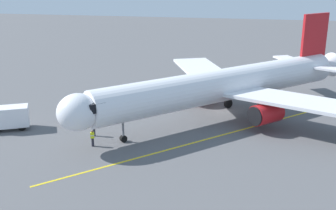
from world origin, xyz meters
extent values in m
plane|color=#565659|center=(0.00, 0.00, 0.00)|extent=(220.00, 220.00, 0.00)
cube|color=yellow|center=(-0.22, 8.27, 0.01)|extent=(28.37, 28.54, 0.01)
cylinder|color=white|center=(-0.22, 2.27, 4.10)|extent=(26.66, 26.80, 3.80)
ellipsoid|color=white|center=(12.61, 15.18, 4.10)|extent=(5.38, 5.38, 3.61)
cone|color=white|center=(-13.26, -10.85, 4.10)|extent=(4.54, 4.54, 3.42)
cube|color=black|center=(11.62, 14.19, 4.65)|extent=(3.42, 3.41, 0.90)
cube|color=white|center=(-8.89, 5.64, 3.50)|extent=(17.73, 11.41, 0.36)
cylinder|color=red|center=(-5.04, 5.65, 2.00)|extent=(4.03, 4.03, 2.30)
cylinder|color=black|center=(-3.81, 6.89, 2.00)|extent=(1.63, 1.62, 2.10)
cube|color=white|center=(3.20, -6.38, 3.50)|extent=(11.49, 17.72, 0.36)
cylinder|color=red|center=(3.19, -2.52, 2.00)|extent=(4.03, 4.03, 2.30)
cylinder|color=black|center=(4.42, -1.28, 2.00)|extent=(1.63, 1.62, 2.10)
cube|color=red|center=(-11.15, -8.72, 7.90)|extent=(3.64, 3.66, 7.20)
cube|color=white|center=(-13.21, -6.25, 4.70)|extent=(6.79, 5.03, 0.24)
cube|color=white|center=(-8.67, -10.76, 4.70)|extent=(5.06, 6.79, 0.24)
cylinder|color=slate|center=(9.29, 11.85, 1.73)|extent=(0.24, 0.24, 2.77)
cylinder|color=black|center=(9.29, 11.85, 0.35)|extent=(0.81, 0.81, 0.70)
cylinder|color=slate|center=(-4.18, 1.98, 1.94)|extent=(0.24, 0.24, 2.77)
cylinder|color=black|center=(-4.18, 1.98, 0.55)|extent=(1.09, 1.10, 1.10)
cylinder|color=slate|center=(-0.49, -1.69, 1.94)|extent=(0.24, 0.24, 2.77)
cylinder|color=black|center=(-0.49, -1.69, 0.55)|extent=(1.09, 1.10, 1.10)
cylinder|color=#23232D|center=(11.95, 13.59, 0.44)|extent=(0.26, 0.26, 0.88)
cube|color=#D8EA19|center=(11.95, 13.59, 1.18)|extent=(0.43, 0.34, 0.60)
cube|color=silver|center=(11.95, 13.59, 1.18)|extent=(0.45, 0.35, 0.10)
sphere|color=brown|center=(11.95, 13.59, 1.60)|extent=(0.22, 0.22, 0.22)
cylinder|color=#23232D|center=(12.82, 10.98, 0.44)|extent=(0.26, 0.26, 0.88)
cube|color=orange|center=(12.82, 10.98, 1.18)|extent=(0.44, 0.35, 0.60)
cube|color=silver|center=(12.82, 10.98, 1.18)|extent=(0.46, 0.36, 0.10)
sphere|color=tan|center=(12.82, 10.98, 1.60)|extent=(0.22, 0.22, 0.22)
cylinder|color=#23232D|center=(17.52, 8.34, 0.44)|extent=(0.26, 0.26, 0.88)
cube|color=orange|center=(17.52, 8.34, 1.18)|extent=(0.45, 0.38, 0.60)
cube|color=silver|center=(17.52, 8.34, 1.18)|extent=(0.47, 0.40, 0.10)
sphere|color=tan|center=(17.52, 8.34, 1.60)|extent=(0.22, 0.22, 0.22)
cube|color=silver|center=(22.40, 10.98, 1.52)|extent=(4.12, 3.43, 2.20)
cylinder|color=black|center=(21.21, 11.09, 0.42)|extent=(0.86, 0.61, 0.84)
cylinder|color=black|center=(21.81, 9.94, 0.42)|extent=(0.86, 0.61, 0.84)
camera|label=1|loc=(-3.21, 49.43, 16.66)|focal=44.17mm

